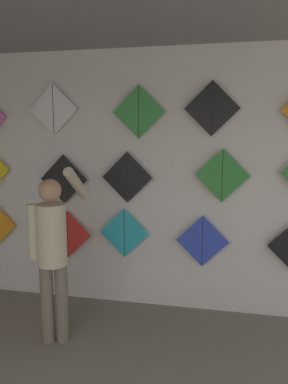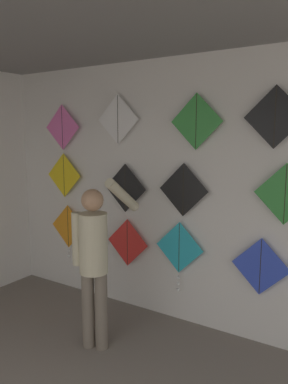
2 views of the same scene
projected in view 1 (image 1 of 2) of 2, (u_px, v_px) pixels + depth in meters
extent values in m
cube|color=silver|center=(134.00, 181.00, 4.10)|extent=(5.82, 0.06, 2.80)
cylinder|color=#726656|center=(47.00, 304.00, 3.45)|extent=(0.12, 0.12, 0.75)
cylinder|color=#726656|center=(62.00, 303.00, 3.46)|extent=(0.12, 0.12, 0.75)
cylinder|color=beige|center=(52.00, 235.00, 3.35)|extent=(0.27, 0.27, 0.56)
sphere|color=tan|center=(50.00, 190.00, 3.28)|extent=(0.20, 0.20, 0.20)
cylinder|color=beige|center=(33.00, 232.00, 3.32)|extent=(0.09, 0.09, 0.50)
cylinder|color=beige|center=(77.00, 184.00, 3.50)|extent=(0.09, 0.46, 0.36)
cube|color=red|center=(68.00, 234.00, 4.27)|extent=(0.55, 0.01, 0.55)
cylinder|color=black|center=(68.00, 234.00, 4.27)|extent=(0.01, 0.01, 0.53)
cube|color=#28B2C6|center=(124.00, 233.00, 4.13)|extent=(0.55, 0.01, 0.55)
cylinder|color=black|center=(124.00, 233.00, 4.13)|extent=(0.01, 0.01, 0.53)
sphere|color=white|center=(124.00, 262.00, 4.17)|extent=(0.04, 0.04, 0.04)
sphere|color=white|center=(124.00, 268.00, 4.18)|extent=(0.04, 0.04, 0.04)
sphere|color=white|center=(124.00, 274.00, 4.19)|extent=(0.04, 0.04, 0.04)
cube|color=blue|center=(202.00, 241.00, 3.96)|extent=(0.55, 0.01, 0.55)
cylinder|color=black|center=(202.00, 241.00, 3.96)|extent=(0.01, 0.01, 0.53)
cube|color=black|center=(64.00, 179.00, 4.18)|extent=(0.55, 0.01, 0.55)
cylinder|color=black|center=(64.00, 179.00, 4.17)|extent=(0.01, 0.01, 0.53)
cube|color=black|center=(127.00, 177.00, 4.02)|extent=(0.55, 0.01, 0.55)
cylinder|color=black|center=(127.00, 177.00, 4.02)|extent=(0.01, 0.01, 0.53)
cube|color=#338C38|center=(222.00, 176.00, 3.81)|extent=(0.55, 0.01, 0.55)
cylinder|color=black|center=(222.00, 176.00, 3.81)|extent=(0.01, 0.01, 0.53)
cube|color=white|center=(53.00, 109.00, 4.07)|extent=(0.55, 0.01, 0.55)
cylinder|color=black|center=(53.00, 109.00, 4.07)|extent=(0.01, 0.01, 0.53)
cube|color=#338C38|center=(139.00, 112.00, 3.88)|extent=(0.55, 0.01, 0.55)
cylinder|color=black|center=(139.00, 112.00, 3.88)|extent=(0.01, 0.01, 0.53)
cube|color=black|center=(212.00, 108.00, 3.73)|extent=(0.55, 0.01, 0.55)
cylinder|color=black|center=(212.00, 108.00, 3.72)|extent=(0.01, 0.01, 0.53)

